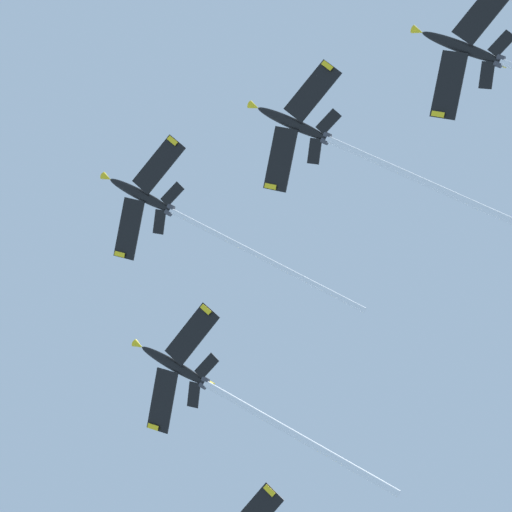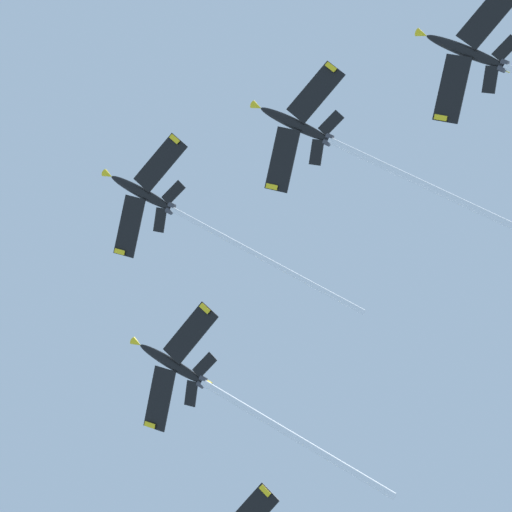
{
  "view_description": "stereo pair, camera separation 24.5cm",
  "coord_description": "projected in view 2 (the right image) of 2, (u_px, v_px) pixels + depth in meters",
  "views": [
    {
      "loc": [
        14.17,
        32.64,
        1.74
      ],
      "look_at": [
        1.34,
        30.91,
        166.15
      ],
      "focal_mm": 81.81,
      "sensor_mm": 36.0,
      "label": 1
    },
    {
      "loc": [
        14.2,
        32.39,
        1.74
      ],
      "look_at": [
        1.34,
        30.91,
        166.15
      ],
      "focal_mm": 81.81,
      "sensor_mm": 36.0,
      "label": 2
    }
  ],
  "objects": [
    {
      "name": "jet_lead",
      "position": [
        178.0,
        212.0,
        171.46
      ],
      "size": [
        28.1,
        36.34,
        22.75
      ],
      "color": "black"
    },
    {
      "name": "jet_right_wing",
      "position": [
        220.0,
        392.0,
        164.37
      ],
      "size": [
        26.67,
        35.05,
        23.05
      ],
      "color": "black"
    },
    {
      "name": "jet_left_wing",
      "position": [
        359.0,
        154.0,
        160.59
      ],
      "size": [
        30.23,
        39.66,
        24.31
      ],
      "color": "black"
    }
  ]
}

